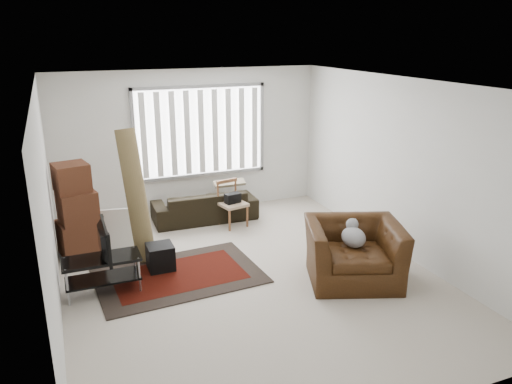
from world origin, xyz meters
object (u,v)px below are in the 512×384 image
side_chair (232,201)px  armchair (354,248)px  tv_stand (102,267)px  sofa (204,201)px  moving_boxes (77,213)px

side_chair → armchair: (0.86, -2.58, 0.02)m
tv_stand → side_chair: bearing=34.2°
sofa → tv_stand: bearing=47.7°
tv_stand → moving_boxes: 1.47m
armchair → moving_boxes: bearing=165.9°
armchair → side_chair: bearing=128.8°
moving_boxes → tv_stand: bearing=-82.1°
tv_stand → sofa: 2.92m
moving_boxes → armchair: 4.20m
sofa → armchair: armchair is taller
tv_stand → armchair: 3.40m
sofa → armchair: bearing=113.9°
moving_boxes → side_chair: 2.62m
side_chair → tv_stand: bearing=-158.1°
side_chair → armchair: 2.72m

